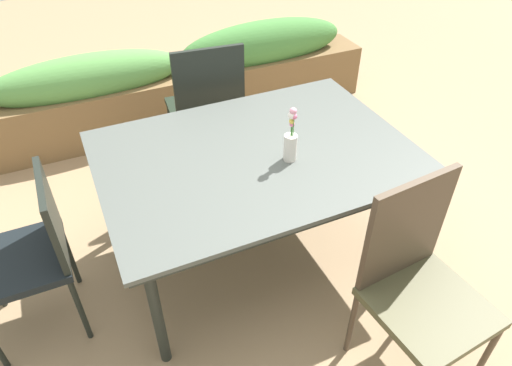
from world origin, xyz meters
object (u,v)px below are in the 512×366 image
(chair_end_left, at_px, (32,249))
(planter_box, at_px, (185,82))
(chair_near_right, at_px, (419,278))
(flower_vase, at_px, (291,141))
(chair_far_side, at_px, (207,104))
(dining_table, at_px, (256,161))

(chair_end_left, relative_size, planter_box, 0.27)
(chair_near_right, bearing_deg, flower_vase, -78.92)
(chair_far_side, distance_m, planter_box, 0.80)
(dining_table, xyz_separation_m, planter_box, (0.11, 1.68, -0.33))
(chair_end_left, xyz_separation_m, flower_vase, (1.30, -0.13, 0.33))
(planter_box, bearing_deg, chair_near_right, -84.46)
(chair_far_side, relative_size, chair_end_left, 1.14)
(planter_box, bearing_deg, chair_end_left, -127.08)
(chair_near_right, height_order, chair_end_left, chair_near_right)
(chair_far_side, bearing_deg, flower_vase, -79.23)
(chair_near_right, bearing_deg, chair_end_left, -35.93)
(planter_box, bearing_deg, chair_far_side, -95.11)
(chair_far_side, bearing_deg, chair_near_right, -74.49)
(flower_vase, bearing_deg, chair_far_side, 95.21)
(chair_far_side, bearing_deg, chair_end_left, -137.24)
(dining_table, relative_size, chair_near_right, 1.62)
(dining_table, xyz_separation_m, chair_near_right, (0.36, -0.92, -0.13))
(dining_table, height_order, chair_far_side, chair_far_side)
(dining_table, bearing_deg, planter_box, 86.35)
(chair_near_right, distance_m, chair_end_left, 1.78)
(chair_far_side, xyz_separation_m, chair_near_right, (0.32, -1.83, 0.00))
(chair_near_right, height_order, planter_box, chair_near_right)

